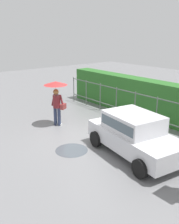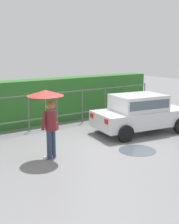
% 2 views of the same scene
% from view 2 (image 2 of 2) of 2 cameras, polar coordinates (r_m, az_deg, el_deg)
% --- Properties ---
extents(ground_plane, '(40.00, 40.00, 0.00)m').
position_cam_2_polar(ground_plane, '(10.55, 2.84, -5.85)').
color(ground_plane, slate).
extents(car, '(3.91, 2.29, 1.48)m').
position_cam_2_polar(car, '(11.87, 9.46, 0.04)').
color(car, silver).
rests_on(car, ground).
extents(pedestrian, '(1.07, 1.07, 2.04)m').
position_cam_2_polar(pedestrian, '(8.86, -7.81, 0.78)').
color(pedestrian, '#2D3856').
rests_on(pedestrian, ground).
extents(fence_section, '(10.06, 0.05, 1.50)m').
position_cam_2_polar(fence_section, '(12.58, -6.13, 0.90)').
color(fence_section, '#59605B').
rests_on(fence_section, ground).
extents(hedge_row, '(11.01, 0.90, 1.90)m').
position_cam_2_polar(hedge_row, '(13.47, -8.29, 2.11)').
color(hedge_row, '#2D6B28').
rests_on(hedge_row, ground).
extents(puddle_near, '(1.20, 1.20, 0.00)m').
position_cam_2_polar(puddle_near, '(9.92, 8.95, -7.13)').
color(puddle_near, '#4C545B').
rests_on(puddle_near, ground).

